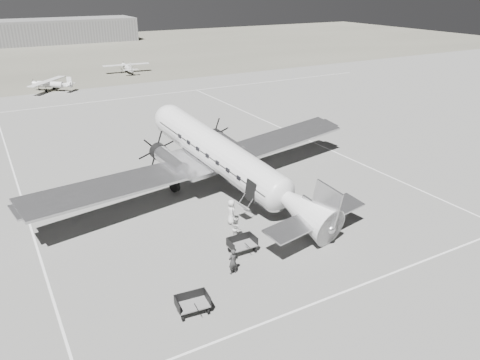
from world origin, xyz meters
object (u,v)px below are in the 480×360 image
object	(u,v)px
light_plane_left	(50,85)
ground_crew	(233,262)
dc3_airliner	(228,162)
baggage_cart_far	(193,305)
passenger	(231,212)
hangar_main	(61,31)
ramp_agent	(236,228)
baggage_cart_near	(242,245)
light_plane_right	(127,68)

from	to	relation	value
light_plane_left	ground_crew	xyz separation A→B (m)	(1.09, -60.16, -0.12)
dc3_airliner	ground_crew	bearing A→B (deg)	-128.05
baggage_cart_far	passenger	distance (m)	10.30
hangar_main	ramp_agent	size ratio (longest dim) A/B	25.61
ramp_agent	dc3_airliner	bearing A→B (deg)	-12.75
light_plane_left	ground_crew	bearing A→B (deg)	-138.69
ramp_agent	hangar_main	bearing A→B (deg)	5.80
hangar_main	baggage_cart_far	bearing A→B (deg)	-97.20
hangar_main	baggage_cart_near	size ratio (longest dim) A/B	21.94
hangar_main	dc3_airliner	xyz separation A→B (m)	(-7.93, -119.18, -0.26)
dc3_airliner	ramp_agent	distance (m)	7.37
hangar_main	baggage_cart_far	size ratio (longest dim) A/B	22.64
ground_crew	baggage_cart_near	bearing A→B (deg)	-141.47
baggage_cart_near	ground_crew	world-z (taller)	ground_crew
baggage_cart_near	hangar_main	bearing A→B (deg)	84.75
light_plane_right	baggage_cart_far	xyz separation A→B (m)	(-18.28, -72.31, -0.41)
baggage_cart_near	passenger	world-z (taller)	passenger
hangar_main	passenger	bearing A→B (deg)	-94.61
ground_crew	ramp_agent	distance (m)	4.21
light_plane_left	baggage_cart_far	xyz separation A→B (m)	(-2.55, -62.34, -0.44)
hangar_main	light_plane_right	distance (m)	59.15
light_plane_left	baggage_cart_near	distance (m)	58.39
light_plane_right	baggage_cart_near	distance (m)	69.51
light_plane_right	ground_crew	world-z (taller)	light_plane_right
dc3_airliner	light_plane_left	size ratio (longest dim) A/B	3.46
hangar_main	baggage_cart_far	distance (m)	132.46
dc3_airliner	passenger	distance (m)	5.23
light_plane_left	baggage_cart_near	world-z (taller)	light_plane_left
light_plane_right	light_plane_left	bearing A→B (deg)	-143.77
light_plane_left	passenger	bearing A→B (deg)	-135.45
dc3_airliner	ramp_agent	size ratio (longest dim) A/B	19.48
hangar_main	baggage_cart_far	world-z (taller)	hangar_main
hangar_main	light_plane_right	size ratio (longest dim) A/B	4.65
light_plane_right	ground_crew	xyz separation A→B (m)	(-14.64, -70.13, -0.10)
baggage_cart_near	dc3_airliner	bearing A→B (deg)	67.73
hangar_main	light_plane_left	xyz separation A→B (m)	(-14.04, -69.05, -2.34)
baggage_cart_far	hangar_main	bearing A→B (deg)	88.50
baggage_cart_far	passenger	size ratio (longest dim) A/B	0.97
ground_crew	ramp_agent	bearing A→B (deg)	-130.54
baggage_cart_near	ground_crew	size ratio (longest dim) A/B	1.14
ground_crew	ramp_agent	xyz separation A→B (m)	(2.23, 3.58, -0.02)
light_plane_right	passenger	xyz separation A→B (m)	(-11.65, -64.44, 0.02)
baggage_cart_near	passenger	size ratio (longest dim) A/B	1.00
light_plane_right	passenger	world-z (taller)	passenger
ground_crew	passenger	bearing A→B (deg)	-126.29
light_plane_right	ramp_agent	distance (m)	67.70
light_plane_left	hangar_main	bearing A→B (deg)	28.78
dc3_airliner	ground_crew	xyz separation A→B (m)	(-5.02, -10.02, -2.21)
hangar_main	ground_crew	size ratio (longest dim) A/B	25.10
baggage_cart_near	ramp_agent	size ratio (longest dim) A/B	1.17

